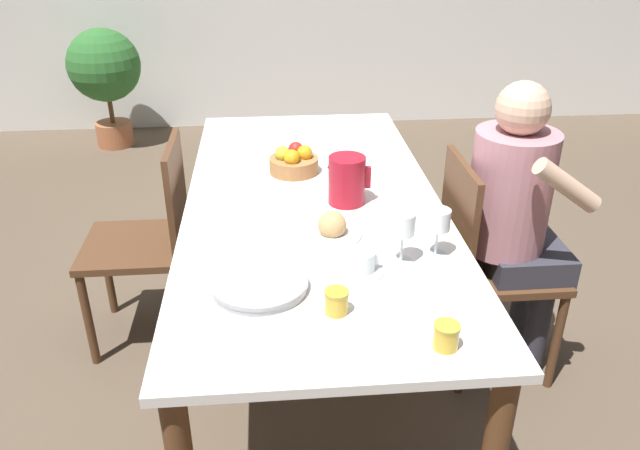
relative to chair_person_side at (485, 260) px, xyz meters
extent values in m
plane|color=brown|center=(-0.67, 0.11, -0.49)|extent=(20.00, 20.00, 0.00)
cube|color=white|center=(-0.67, 0.11, 0.23)|extent=(0.95, 2.06, 0.03)
cylinder|color=brown|center=(-1.08, 1.08, -0.14)|extent=(0.07, 0.07, 0.70)
cylinder|color=brown|center=(-0.25, 1.08, -0.14)|extent=(0.07, 0.07, 0.70)
cylinder|color=#51331E|center=(0.26, 0.18, -0.27)|extent=(0.04, 0.04, 0.44)
cylinder|color=#51331E|center=(0.26, -0.18, -0.27)|extent=(0.04, 0.04, 0.44)
cylinder|color=#51331E|center=(-0.11, 0.18, -0.27)|extent=(0.04, 0.04, 0.44)
cylinder|color=#51331E|center=(-0.11, -0.18, -0.27)|extent=(0.04, 0.04, 0.44)
cube|color=#51331E|center=(0.07, 0.00, -0.04)|extent=(0.42, 0.42, 0.03)
cube|color=#51331E|center=(-0.13, 0.00, 0.19)|extent=(0.03, 0.39, 0.43)
cylinder|color=#51331E|center=(-1.59, 0.12, -0.27)|extent=(0.04, 0.04, 0.44)
cylinder|color=#51331E|center=(-1.59, 0.49, -0.27)|extent=(0.04, 0.04, 0.44)
cylinder|color=#51331E|center=(-1.22, 0.12, -0.27)|extent=(0.04, 0.04, 0.44)
cylinder|color=#51331E|center=(-1.22, 0.49, -0.27)|extent=(0.04, 0.04, 0.44)
cube|color=#51331E|center=(-1.40, 0.30, -0.04)|extent=(0.42, 0.42, 0.03)
cube|color=#51331E|center=(-1.21, 0.30, 0.19)|extent=(0.03, 0.39, 0.43)
cylinder|color=#33333D|center=(0.22, 0.07, -0.26)|extent=(0.09, 0.09, 0.47)
cylinder|color=#33333D|center=(0.22, -0.09, -0.26)|extent=(0.09, 0.09, 0.47)
cube|color=#33333D|center=(0.14, -0.01, 0.02)|extent=(0.30, 0.34, 0.11)
cylinder|color=#B77A84|center=(0.05, -0.01, 0.30)|extent=(0.30, 0.30, 0.46)
sphere|color=#D6AD8E|center=(0.05, -0.01, 0.61)|extent=(0.19, 0.19, 0.19)
cylinder|color=#D6AD8E|center=(0.15, -0.22, 0.41)|extent=(0.25, 0.06, 0.20)
cylinder|color=#A31423|center=(-0.54, 0.07, 0.33)|extent=(0.14, 0.14, 0.18)
cube|color=#A31423|center=(-0.47, 0.07, 0.34)|extent=(0.02, 0.02, 0.08)
cone|color=#A31423|center=(-0.60, 0.07, 0.41)|extent=(0.04, 0.04, 0.04)
cylinder|color=white|center=(-0.43, -0.38, 0.24)|extent=(0.07, 0.07, 0.00)
cylinder|color=white|center=(-0.43, -0.38, 0.29)|extent=(0.01, 0.01, 0.09)
cylinder|color=white|center=(-0.43, -0.38, 0.38)|extent=(0.07, 0.07, 0.07)
cylinder|color=white|center=(-0.31, -0.35, 0.24)|extent=(0.07, 0.07, 0.00)
cylinder|color=white|center=(-0.31, -0.35, 0.29)|extent=(0.01, 0.01, 0.09)
cylinder|color=white|center=(-0.31, -0.35, 0.37)|extent=(0.07, 0.07, 0.07)
cylinder|color=red|center=(-0.31, -0.35, 0.35)|extent=(0.06, 0.06, 0.04)
cylinder|color=silver|center=(-0.56, -0.42, 0.25)|extent=(0.14, 0.14, 0.01)
cylinder|color=silver|center=(-0.56, -0.42, 0.28)|extent=(0.08, 0.08, 0.06)
cube|color=silver|center=(-0.51, -0.42, 0.28)|extent=(0.01, 0.01, 0.03)
cylinder|color=#9E9EA3|center=(-0.87, -0.49, 0.25)|extent=(0.28, 0.28, 0.02)
cylinder|color=#9E9EA3|center=(-0.87, -0.49, 0.27)|extent=(0.29, 0.29, 0.01)
cylinder|color=silver|center=(-0.63, -0.19, 0.25)|extent=(0.20, 0.20, 0.01)
sphere|color=tan|center=(-0.63, -0.19, 0.28)|extent=(0.10, 0.10, 0.10)
cylinder|color=gold|center=(-0.66, -0.63, 0.28)|extent=(0.06, 0.06, 0.07)
cylinder|color=gold|center=(-0.66, -0.63, 0.31)|extent=(0.07, 0.07, 0.01)
cylinder|color=gold|center=(-0.40, -0.80, 0.28)|extent=(0.06, 0.06, 0.07)
cylinder|color=gold|center=(-0.40, -0.80, 0.31)|extent=(0.07, 0.07, 0.01)
cylinder|color=#9E6B3D|center=(-0.73, 0.38, 0.27)|extent=(0.20, 0.20, 0.06)
sphere|color=gold|center=(-0.68, 0.38, 0.32)|extent=(0.06, 0.06, 0.06)
sphere|color=red|center=(-0.71, 0.42, 0.32)|extent=(0.06, 0.06, 0.06)
sphere|color=gold|center=(-0.77, 0.37, 0.32)|extent=(0.06, 0.06, 0.06)
sphere|color=gold|center=(-0.74, 0.33, 0.32)|extent=(0.06, 0.06, 0.06)
cylinder|color=#A8603D|center=(-2.04, 2.80, -0.40)|extent=(0.28, 0.28, 0.19)
cylinder|color=brown|center=(-2.04, 2.80, -0.19)|extent=(0.04, 0.04, 0.22)
sphere|color=#2D6B2D|center=(-2.04, 2.80, 0.14)|extent=(0.54, 0.54, 0.54)
camera|label=1|loc=(-0.83, -2.03, 1.25)|focal=35.00mm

